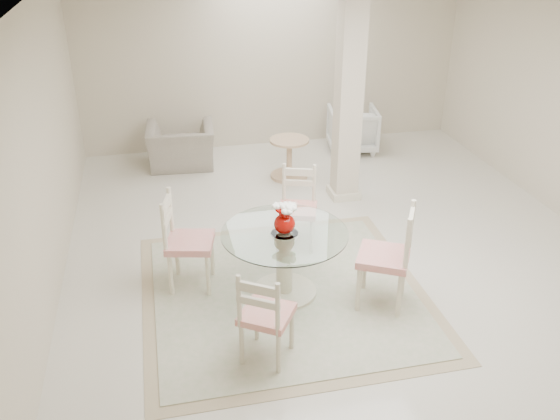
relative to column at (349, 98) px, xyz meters
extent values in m
plane|color=beige|center=(-0.50, -1.30, -1.35)|extent=(7.00, 7.00, 0.00)
cube|color=beige|center=(-0.50, 2.20, 0.00)|extent=(6.00, 0.02, 2.70)
cube|color=beige|center=(-0.50, -4.80, 0.00)|extent=(6.00, 0.02, 2.70)
cube|color=beige|center=(-3.50, -1.30, 0.00)|extent=(0.02, 7.00, 2.70)
cube|color=white|center=(-0.50, -1.30, 1.35)|extent=(6.00, 7.00, 0.02)
cube|color=beige|center=(0.00, 0.00, 0.00)|extent=(0.30, 0.30, 2.70)
cube|color=tan|center=(-1.29, -2.05, -1.35)|extent=(2.81, 2.81, 0.01)
cube|color=beige|center=(-1.29, -2.05, -1.34)|extent=(2.57, 2.57, 0.01)
cylinder|color=beige|center=(-1.29, -2.05, -1.33)|extent=(0.64, 0.64, 0.05)
cylinder|color=beige|center=(-1.29, -2.05, -0.98)|extent=(0.16, 0.16, 0.66)
cylinder|color=beige|center=(-1.29, -2.05, -0.67)|extent=(0.26, 0.26, 0.03)
cylinder|color=white|center=(-1.29, -2.05, -0.65)|extent=(1.22, 1.22, 0.01)
ellipsoid|color=#A70A05|center=(-1.29, -2.05, -0.55)|extent=(0.20, 0.20, 0.19)
cylinder|color=#A70A05|center=(-1.29, -2.05, -0.43)|extent=(0.11, 0.11, 0.06)
cylinder|color=#A70A05|center=(-1.29, -2.05, -0.39)|extent=(0.18, 0.18, 0.02)
ellipsoid|color=white|center=(-1.29, -2.05, -0.36)|extent=(0.12, 0.12, 0.05)
ellipsoid|color=white|center=(-1.22, -2.03, -0.38)|extent=(0.12, 0.12, 0.05)
ellipsoid|color=white|center=(-1.34, -2.01, -0.37)|extent=(0.12, 0.12, 0.05)
ellipsoid|color=white|center=(-1.28, -2.11, -0.38)|extent=(0.12, 0.12, 0.05)
ellipsoid|color=white|center=(-1.24, -2.09, -0.37)|extent=(0.12, 0.12, 0.05)
cylinder|color=beige|center=(-0.48, -2.14, -1.10)|extent=(0.05, 0.05, 0.49)
cylinder|color=beige|center=(-0.66, -2.48, -1.10)|extent=(0.05, 0.05, 0.49)
cylinder|color=beige|center=(-0.14, -2.32, -1.10)|extent=(0.05, 0.05, 0.49)
cylinder|color=beige|center=(-0.33, -2.66, -1.10)|extent=(0.05, 0.05, 0.49)
cube|color=red|center=(-0.40, -2.40, -0.82)|extent=(0.64, 0.64, 0.07)
cube|color=beige|center=(-0.22, -2.50, -0.46)|extent=(0.24, 0.40, 0.58)
cylinder|color=beige|center=(-1.15, -1.27, -1.13)|extent=(0.04, 0.04, 0.43)
cylinder|color=beige|center=(-0.83, -1.38, -1.13)|extent=(0.04, 0.04, 0.43)
cylinder|color=beige|center=(-1.04, -0.95, -1.13)|extent=(0.04, 0.04, 0.43)
cylinder|color=beige|center=(-0.72, -1.06, -1.13)|extent=(0.04, 0.04, 0.43)
cube|color=red|center=(-0.93, -1.17, -0.88)|extent=(0.52, 0.52, 0.07)
cube|color=beige|center=(-0.87, -0.99, -0.57)|extent=(0.37, 0.16, 0.51)
cylinder|color=#F3E8C7|center=(-2.03, -1.92, -1.11)|extent=(0.05, 0.05, 0.47)
cylinder|color=#F3E8C7|center=(-1.95, -1.56, -1.11)|extent=(0.05, 0.05, 0.47)
cylinder|color=#F3E8C7|center=(-2.39, -1.83, -1.11)|extent=(0.05, 0.05, 0.47)
cylinder|color=#F3E8C7|center=(-2.31, -1.47, -1.11)|extent=(0.05, 0.05, 0.47)
cube|color=#B21B13|center=(-2.17, -1.70, -0.84)|extent=(0.54, 0.54, 0.07)
cube|color=#F3E8C7|center=(-2.37, -1.65, -0.50)|extent=(0.14, 0.41, 0.55)
cylinder|color=beige|center=(-1.41, -2.88, -1.14)|extent=(0.04, 0.04, 0.42)
cylinder|color=beige|center=(-1.69, -2.70, -1.14)|extent=(0.04, 0.04, 0.42)
cylinder|color=beige|center=(-1.59, -3.16, -1.14)|extent=(0.04, 0.04, 0.42)
cylinder|color=beige|center=(-1.87, -2.98, -1.14)|extent=(0.04, 0.04, 0.42)
cube|color=red|center=(-1.64, -2.93, -0.90)|extent=(0.56, 0.56, 0.06)
cube|color=beige|center=(-1.74, -3.09, -0.59)|extent=(0.33, 0.23, 0.50)
imported|color=#9E9483|center=(-2.05, 1.52, -1.03)|extent=(1.03, 0.92, 0.63)
imported|color=silver|center=(0.65, 1.61, -1.00)|extent=(0.85, 0.87, 0.69)
cylinder|color=tan|center=(-0.57, 0.77, -1.33)|extent=(0.53, 0.53, 0.04)
cylinder|color=tan|center=(-0.57, 0.77, -1.06)|extent=(0.08, 0.08, 0.51)
cylinder|color=tan|center=(-0.57, 0.77, -0.79)|extent=(0.56, 0.56, 0.03)
camera|label=1|loc=(-2.39, -6.86, 2.13)|focal=38.00mm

